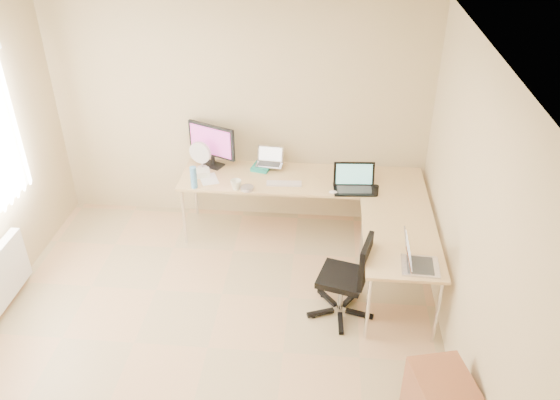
# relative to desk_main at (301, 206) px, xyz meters

# --- Properties ---
(floor) EXTENTS (4.50, 4.50, 0.00)m
(floor) POSITION_rel_desk_main_xyz_m (-0.72, -1.85, -0.36)
(floor) COLOR tan
(floor) RESTS_ON ground
(ceiling) EXTENTS (4.50, 4.50, 0.00)m
(ceiling) POSITION_rel_desk_main_xyz_m (-0.72, -1.85, 2.24)
(ceiling) COLOR white
(ceiling) RESTS_ON ground
(wall_back) EXTENTS (4.50, 0.00, 4.50)m
(wall_back) POSITION_rel_desk_main_xyz_m (-0.72, 0.40, 0.93)
(wall_back) COLOR tan
(wall_back) RESTS_ON ground
(wall_right) EXTENTS (0.00, 4.50, 4.50)m
(wall_right) POSITION_rel_desk_main_xyz_m (1.38, -1.85, 0.93)
(wall_right) COLOR tan
(wall_right) RESTS_ON ground
(desk_main) EXTENTS (2.65, 0.70, 0.73)m
(desk_main) POSITION_rel_desk_main_xyz_m (0.00, 0.00, 0.00)
(desk_main) COLOR tan
(desk_main) RESTS_ON ground
(desk_return) EXTENTS (0.70, 1.30, 0.73)m
(desk_return) POSITION_rel_desk_main_xyz_m (0.98, -1.00, 0.00)
(desk_return) COLOR tan
(desk_return) RESTS_ON ground
(monitor) EXTENTS (0.62, 0.42, 0.51)m
(monitor) POSITION_rel_desk_main_xyz_m (-1.02, 0.20, 0.62)
(monitor) COLOR black
(monitor) RESTS_ON desk_main
(book_stack) EXTENTS (0.25, 0.30, 0.04)m
(book_stack) POSITION_rel_desk_main_xyz_m (-0.46, 0.20, 0.39)
(book_stack) COLOR #157062
(book_stack) RESTS_ON desk_main
(laptop_center) EXTENTS (0.31, 0.25, 0.19)m
(laptop_center) POSITION_rel_desk_main_xyz_m (-0.38, 0.20, 0.50)
(laptop_center) COLOR #B2B1C1
(laptop_center) RESTS_ON desk_main
(laptop_black) EXTENTS (0.45, 0.35, 0.27)m
(laptop_black) POSITION_rel_desk_main_xyz_m (0.56, -0.21, 0.50)
(laptop_black) COLOR black
(laptop_black) RESTS_ON desk_main
(keyboard) EXTENTS (0.38, 0.13, 0.02)m
(keyboard) POSITION_rel_desk_main_xyz_m (-0.18, -0.15, 0.37)
(keyboard) COLOR beige
(keyboard) RESTS_ON desk_main
(mouse) EXTENTS (0.10, 0.08, 0.03)m
(mouse) POSITION_rel_desk_main_xyz_m (0.34, -0.30, 0.38)
(mouse) COLOR white
(mouse) RESTS_ON desk_main
(mug) EXTENTS (0.12, 0.12, 0.11)m
(mug) POSITION_rel_desk_main_xyz_m (-0.68, -0.30, 0.42)
(mug) COLOR white
(mug) RESTS_ON desk_main
(cd_stack) EXTENTS (0.15, 0.15, 0.03)m
(cd_stack) POSITION_rel_desk_main_xyz_m (-0.56, -0.30, 0.38)
(cd_stack) COLOR silver
(cd_stack) RESTS_ON desk_main
(water_bottle) EXTENTS (0.08, 0.08, 0.24)m
(water_bottle) POSITION_rel_desk_main_xyz_m (-1.13, -0.30, 0.49)
(water_bottle) COLOR #5095CD
(water_bottle) RESTS_ON desk_main
(papers) EXTENTS (0.26, 0.30, 0.01)m
(papers) POSITION_rel_desk_main_xyz_m (-1.01, -0.11, 0.37)
(papers) COLOR white
(papers) RESTS_ON desk_main
(white_box) EXTENTS (0.22, 0.19, 0.07)m
(white_box) POSITION_rel_desk_main_xyz_m (-1.11, -0.05, 0.40)
(white_box) COLOR beige
(white_box) RESTS_ON desk_main
(desk_fan) EXTENTS (0.31, 0.31, 0.32)m
(desk_fan) POSITION_rel_desk_main_xyz_m (-1.13, 0.12, 0.52)
(desk_fan) COLOR silver
(desk_fan) RESTS_ON desk_main
(black_cup) EXTENTS (0.08, 0.08, 0.11)m
(black_cup) POSITION_rel_desk_main_xyz_m (0.77, -0.30, 0.42)
(black_cup) COLOR black
(black_cup) RESTS_ON desk_main
(laptop_return) EXTENTS (0.39, 0.31, 0.25)m
(laptop_return) POSITION_rel_desk_main_xyz_m (1.09, -1.46, 0.49)
(laptop_return) COLOR silver
(laptop_return) RESTS_ON desk_return
(office_chair) EXTENTS (0.65, 0.65, 0.88)m
(office_chair) POSITION_rel_desk_main_xyz_m (0.44, -1.28, 0.14)
(office_chair) COLOR black
(office_chair) RESTS_ON ground
(radiator) EXTENTS (0.09, 0.80, 0.55)m
(radiator) POSITION_rel_desk_main_xyz_m (-2.75, -1.45, -0.02)
(radiator) COLOR white
(radiator) RESTS_ON ground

